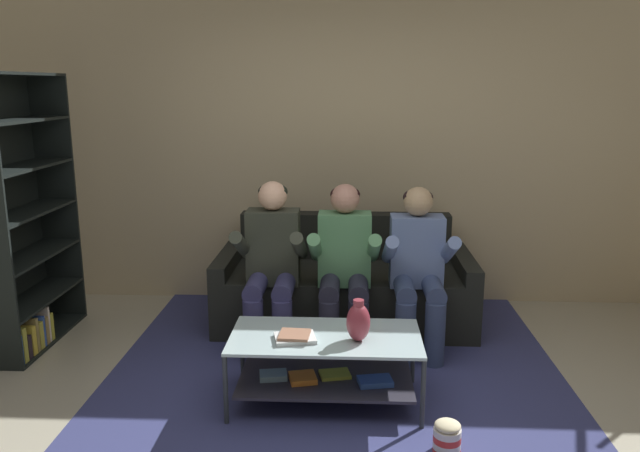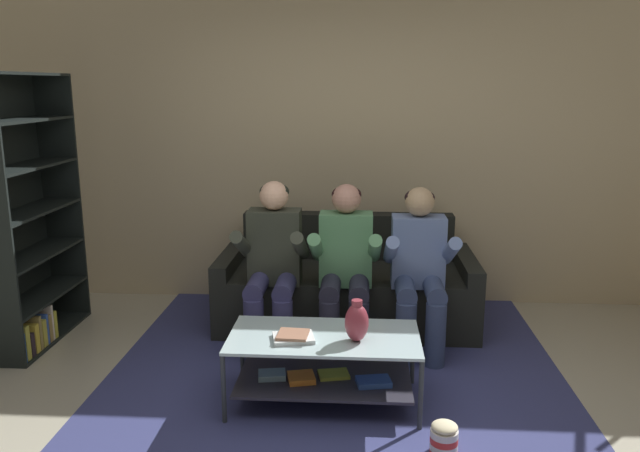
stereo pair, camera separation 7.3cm
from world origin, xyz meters
TOP-DOWN VIEW (x-y plane):
  - ground at (0.00, 0.00)m, footprint 16.80×16.80m
  - back_partition at (0.00, 2.46)m, footprint 8.40×0.12m
  - couch at (0.02, 1.85)m, footprint 2.01×0.90m
  - person_seated_left at (-0.50, 1.32)m, footprint 0.50×0.58m
  - person_seated_middle at (0.02, 1.32)m, footprint 0.50×0.58m
  - person_seated_right at (0.54, 1.32)m, footprint 0.50×0.58m
  - coffee_table at (-0.09, 0.50)m, footprint 1.13×0.58m
  - area_rug at (-0.03, 1.05)m, footprint 3.00×3.30m
  - vase at (0.11, 0.43)m, footprint 0.14×0.14m
  - book_stack at (-0.26, 0.42)m, footprint 0.27×0.22m
  - bookshelf at (-2.34, 1.30)m, footprint 0.33×1.04m
  - popcorn_tub at (0.57, -0.01)m, footprint 0.14×0.14m

SIDE VIEW (x-z plane):
  - ground at x=0.00m, z-range 0.00..0.00m
  - area_rug at x=-0.03m, z-range 0.00..0.01m
  - popcorn_tub at x=0.57m, z-range 0.00..0.19m
  - coffee_table at x=-0.09m, z-range 0.07..0.50m
  - couch at x=0.02m, z-range -0.13..0.70m
  - book_stack at x=-0.26m, z-range 0.43..0.48m
  - vase at x=0.11m, z-range 0.43..0.68m
  - person_seated_right at x=0.54m, z-range 0.06..1.24m
  - person_seated_middle at x=0.02m, z-range 0.06..1.26m
  - person_seated_left at x=-0.50m, z-range 0.06..1.27m
  - bookshelf at x=-2.34m, z-range -0.14..1.83m
  - back_partition at x=0.00m, z-range 0.00..2.90m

